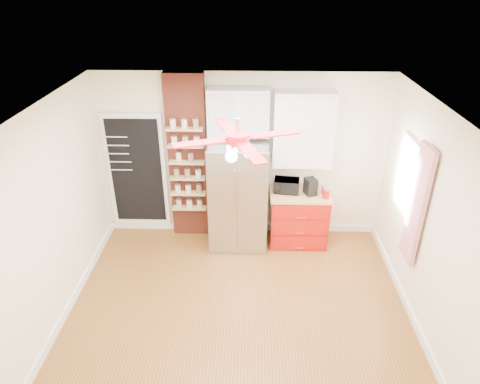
{
  "coord_description": "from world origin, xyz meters",
  "views": [
    {
      "loc": [
        0.14,
        -4.24,
        4.04
      ],
      "look_at": [
        -0.0,
        0.9,
        1.31
      ],
      "focal_mm": 32.0,
      "sensor_mm": 36.0,
      "label": 1
    }
  ],
  "objects_px": {
    "ceiling_fan": "(238,139)",
    "coffee_maker": "(310,186)",
    "red_cabinet": "(298,217)",
    "pantry_jar_oats": "(179,156)",
    "toaster_oven": "(286,186)",
    "canister_left": "(326,194)",
    "fridge": "(238,195)"
  },
  "relations": [
    {
      "from": "red_cabinet",
      "to": "ceiling_fan",
      "type": "bearing_deg",
      "value": -118.71
    },
    {
      "from": "coffee_maker",
      "to": "ceiling_fan",
      "type": "bearing_deg",
      "value": -144.42
    },
    {
      "from": "toaster_oven",
      "to": "canister_left",
      "type": "xyz_separation_m",
      "value": [
        0.59,
        -0.19,
        -0.03
      ]
    },
    {
      "from": "coffee_maker",
      "to": "canister_left",
      "type": "bearing_deg",
      "value": -50.44
    },
    {
      "from": "ceiling_fan",
      "to": "coffee_maker",
      "type": "height_order",
      "value": "ceiling_fan"
    },
    {
      "from": "fridge",
      "to": "coffee_maker",
      "type": "relative_size",
      "value": 6.69
    },
    {
      "from": "ceiling_fan",
      "to": "pantry_jar_oats",
      "type": "distance_m",
      "value": 2.28
    },
    {
      "from": "canister_left",
      "to": "pantry_jar_oats",
      "type": "distance_m",
      "value": 2.33
    },
    {
      "from": "fridge",
      "to": "coffee_maker",
      "type": "bearing_deg",
      "value": 0.68
    },
    {
      "from": "pantry_jar_oats",
      "to": "canister_left",
      "type": "bearing_deg",
      "value": -7.32
    },
    {
      "from": "red_cabinet",
      "to": "toaster_oven",
      "type": "bearing_deg",
      "value": 172.3
    },
    {
      "from": "red_cabinet",
      "to": "coffee_maker",
      "type": "distance_m",
      "value": 0.6
    },
    {
      "from": "toaster_oven",
      "to": "canister_left",
      "type": "relative_size",
      "value": 2.67
    },
    {
      "from": "coffee_maker",
      "to": "canister_left",
      "type": "distance_m",
      "value": 0.26
    },
    {
      "from": "ceiling_fan",
      "to": "red_cabinet",
      "type": "bearing_deg",
      "value": 61.29
    },
    {
      "from": "ceiling_fan",
      "to": "pantry_jar_oats",
      "type": "relative_size",
      "value": 10.67
    },
    {
      "from": "fridge",
      "to": "canister_left",
      "type": "distance_m",
      "value": 1.35
    },
    {
      "from": "ceiling_fan",
      "to": "canister_left",
      "type": "distance_m",
      "value": 2.47
    },
    {
      "from": "toaster_oven",
      "to": "ceiling_fan",
      "type": "bearing_deg",
      "value": -105.39
    },
    {
      "from": "ceiling_fan",
      "to": "toaster_oven",
      "type": "height_order",
      "value": "ceiling_fan"
    },
    {
      "from": "red_cabinet",
      "to": "pantry_jar_oats",
      "type": "distance_m",
      "value": 2.14
    },
    {
      "from": "toaster_oven",
      "to": "coffee_maker",
      "type": "distance_m",
      "value": 0.37
    },
    {
      "from": "ceiling_fan",
      "to": "coffee_maker",
      "type": "bearing_deg",
      "value": 57.04
    },
    {
      "from": "ceiling_fan",
      "to": "canister_left",
      "type": "xyz_separation_m",
      "value": [
        1.29,
        1.52,
        -1.45
      ]
    },
    {
      "from": "red_cabinet",
      "to": "toaster_oven",
      "type": "relative_size",
      "value": 2.44
    },
    {
      "from": "ceiling_fan",
      "to": "coffee_maker",
      "type": "distance_m",
      "value": 2.4
    },
    {
      "from": "fridge",
      "to": "red_cabinet",
      "type": "bearing_deg",
      "value": 2.95
    },
    {
      "from": "coffee_maker",
      "to": "pantry_jar_oats",
      "type": "relative_size",
      "value": 1.99
    },
    {
      "from": "toaster_oven",
      "to": "coffee_maker",
      "type": "height_order",
      "value": "coffee_maker"
    },
    {
      "from": "red_cabinet",
      "to": "coffee_maker",
      "type": "xyz_separation_m",
      "value": [
        0.15,
        -0.04,
        0.58
      ]
    },
    {
      "from": "ceiling_fan",
      "to": "toaster_oven",
      "type": "bearing_deg",
      "value": 67.69
    },
    {
      "from": "red_cabinet",
      "to": "canister_left",
      "type": "distance_m",
      "value": 0.66
    }
  ]
}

